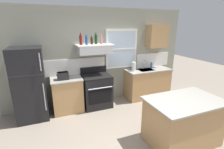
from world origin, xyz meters
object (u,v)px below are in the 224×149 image
at_px(refrigerator, 30,85).
at_px(dish_soap_bottle, 151,65).
at_px(toaster, 63,76).
at_px(bottle_rose_pink, 101,39).
at_px(bottle_dark_green_wine, 96,39).
at_px(kitchen_island, 182,121).
at_px(bottle_blue_liqueur, 86,41).
at_px(stove_range, 97,91).
at_px(bottle_clear_tall, 107,38).
at_px(bottle_red_label_wine, 81,40).
at_px(paper_towel_roll, 134,66).
at_px(bottle_brown_stout, 92,41).

xyz_separation_m(refrigerator, dish_soap_bottle, (3.53, 0.16, 0.12)).
height_order(toaster, dish_soap_bottle, toaster).
bearing_deg(bottle_rose_pink, dish_soap_bottle, -0.14).
relative_size(bottle_dark_green_wine, dish_soap_bottle, 1.64).
relative_size(refrigerator, kitchen_island, 1.25).
bearing_deg(bottle_dark_green_wine, dish_soap_bottle, -0.10).
height_order(bottle_blue_liqueur, bottle_rose_pink, bottle_rose_pink).
distance_m(stove_range, bottle_blue_liqueur, 1.41).
height_order(toaster, bottle_clear_tall, bottle_clear_tall).
bearing_deg(bottle_clear_tall, refrigerator, -177.67).
xyz_separation_m(bottle_red_label_wine, paper_towel_roll, (1.54, -0.08, -0.83)).
distance_m(paper_towel_roll, dish_soap_bottle, 0.70).
xyz_separation_m(bottle_blue_liqueur, bottle_dark_green_wine, (0.27, 0.07, 0.02)).
xyz_separation_m(stove_range, bottle_red_label_wine, (-0.35, 0.12, 1.41)).
distance_m(bottle_clear_tall, dish_soap_bottle, 1.78).
distance_m(bottle_dark_green_wine, kitchen_island, 2.83).
bearing_deg(bottle_rose_pink, bottle_red_label_wine, -177.91).
xyz_separation_m(bottle_dark_green_wine, paper_towel_roll, (1.13, -0.10, -0.82)).
xyz_separation_m(bottle_rose_pink, paper_towel_roll, (0.98, -0.10, -0.82)).
relative_size(toaster, bottle_clear_tall, 0.86).
distance_m(refrigerator, dish_soap_bottle, 3.54).
height_order(bottle_red_label_wine, paper_towel_roll, bottle_red_label_wine).
height_order(bottle_red_label_wine, dish_soap_bottle, bottle_red_label_wine).
bearing_deg(bottle_red_label_wine, toaster, -165.67).
xyz_separation_m(bottle_red_label_wine, dish_soap_bottle, (2.23, 0.02, -0.87)).
distance_m(stove_range, bottle_dark_green_wine, 1.41).
bearing_deg(bottle_brown_stout, bottle_dark_green_wine, 3.59).
height_order(bottle_dark_green_wine, paper_towel_roll, bottle_dark_green_wine).
bearing_deg(kitchen_island, toaster, 133.67).
relative_size(bottle_blue_liqueur, bottle_clear_tall, 0.74).
xyz_separation_m(paper_towel_roll, kitchen_island, (-0.09, -2.12, -0.59)).
xyz_separation_m(refrigerator, bottle_rose_pink, (1.85, 0.16, 0.98)).
xyz_separation_m(bottle_red_label_wine, bottle_brown_stout, (0.29, 0.01, -0.04)).
xyz_separation_m(stove_range, bottle_blue_liqueur, (-0.21, 0.07, 1.39)).
height_order(refrigerator, paper_towel_roll, refrigerator).
height_order(bottle_blue_liqueur, bottle_dark_green_wine, bottle_dark_green_wine).
xyz_separation_m(bottle_brown_stout, dish_soap_bottle, (1.94, 0.00, -0.84)).
bearing_deg(kitchen_island, bottle_rose_pink, 111.84).
relative_size(stove_range, bottle_dark_green_wine, 3.69).
relative_size(bottle_red_label_wine, paper_towel_roll, 1.12).
height_order(toaster, bottle_rose_pink, bottle_rose_pink).
relative_size(bottle_brown_stout, dish_soap_bottle, 1.20).
distance_m(bottle_brown_stout, paper_towel_roll, 1.48).
bearing_deg(bottle_red_label_wine, stove_range, -19.18).
bearing_deg(dish_soap_bottle, kitchen_island, -109.45).
bearing_deg(kitchen_island, refrigerator, 143.10).
height_order(bottle_red_label_wine, bottle_blue_liqueur, bottle_red_label_wine).
bearing_deg(dish_soap_bottle, refrigerator, -177.40).
height_order(refrigerator, bottle_brown_stout, bottle_brown_stout).
xyz_separation_m(bottle_rose_pink, dish_soap_bottle, (1.68, -0.00, -0.86)).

